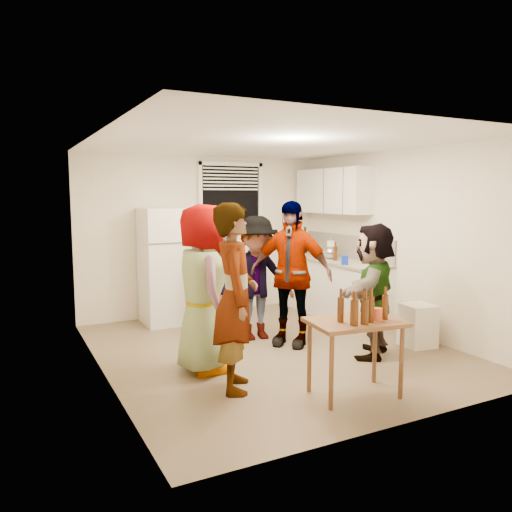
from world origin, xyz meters
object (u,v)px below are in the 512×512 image
guest_back_right (256,338)px  guest_orange (372,355)px  red_cup (377,321)px  guest_grey (203,370)px  kettle (330,259)px  beer_bottle_counter (335,260)px  guest_back_left (221,331)px  serving_table (354,395)px  blue_cup (345,265)px  trash_bin (418,327)px  guest_stripe (236,389)px  guest_black (290,344)px  beer_bottle_table (370,322)px  wine_bottle (305,253)px  refrigerator (166,266)px

guest_back_right → guest_orange: bearing=-47.9°
red_cup → guest_grey: red_cup is taller
kettle → beer_bottle_counter: size_ratio=1.21×
guest_back_left → guest_orange: (1.17, -1.79, 0.00)m
red_cup → guest_back_right: bearing=93.4°
serving_table → blue_cup: bearing=55.1°
guest_back_right → guest_orange: (0.90, -1.25, 0.00)m
trash_bin → guest_stripe: bearing=-175.2°
guest_black → trash_bin: bearing=20.1°
kettle → trash_bin: size_ratio=0.49×
guest_grey → guest_back_left: (0.79, 1.36, 0.00)m
red_cup → guest_stripe: 1.52m
kettle → guest_orange: size_ratio=0.17×
beer_bottle_counter → red_cup: beer_bottle_counter is taller
guest_grey → guest_orange: (1.96, -0.43, 0.00)m
kettle → guest_stripe: (-2.58, -2.04, -0.90)m
beer_bottle_table → guest_back_left: size_ratio=0.15×
wine_bottle → guest_orange: wine_bottle is taller
red_cup → kettle: bearing=62.2°
serving_table → guest_stripe: bearing=145.0°
beer_bottle_table → guest_grey: (-1.10, 1.41, -0.73)m
guest_grey → guest_back_right: size_ratio=1.11×
beer_bottle_table → guest_black: (0.23, 1.80, -0.73)m
serving_table → guest_grey: serving_table is taller
blue_cup → red_cup: bearing=-120.3°
guest_grey → beer_bottle_table: bearing=-137.4°
beer_bottle_counter → serving_table: (-1.60, -2.51, -0.90)m
guest_back_left → guest_orange: guest_back_left is taller
blue_cup → trash_bin: blue_cup is taller
wine_bottle → kettle: bearing=-96.4°
refrigerator → wine_bottle: 2.50m
guest_back_right → guest_stripe: bearing=-117.3°
blue_cup → kettle: bearing=71.7°
beer_bottle_table → guest_back_right: beer_bottle_table is taller
beer_bottle_counter → blue_cup: bearing=-109.7°
red_cup → guest_black: red_cup is taller
guest_black → guest_grey: bearing=-113.3°
kettle → guest_grey: bearing=-127.3°
blue_cup → guest_black: 1.50m
guest_grey → guest_back_left: guest_back_left is taller
guest_back_left → guest_black: 1.11m
serving_table → guest_back_left: bearing=95.1°
guest_stripe → guest_back_right: guest_back_right is taller
wine_bottle → refrigerator: bearing=-176.9°
wine_bottle → guest_orange: 3.00m
serving_table → guest_orange: bearing=42.2°
serving_table → wine_bottle: bearing=64.1°
guest_black → blue_cup: bearing=69.2°
guest_black → guest_back_right: bearing=171.4°
wine_bottle → guest_stripe: wine_bottle is taller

